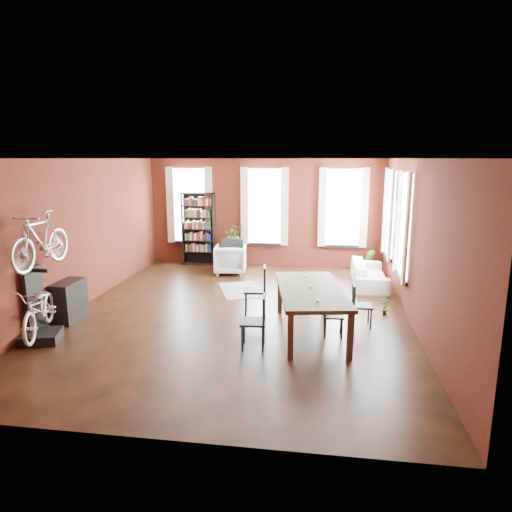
% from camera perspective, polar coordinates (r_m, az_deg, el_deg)
% --- Properties ---
extents(room, '(9.00, 9.04, 3.22)m').
position_cam_1_polar(room, '(9.81, -0.30, 5.88)').
color(room, black).
rests_on(room, ground).
extents(dining_table, '(1.55, 2.68, 0.86)m').
position_cam_1_polar(dining_table, '(8.59, 6.80, -6.80)').
color(dining_table, '#493C2B').
rests_on(dining_table, ground).
extents(dining_chair_a, '(0.46, 0.46, 0.93)m').
position_cam_1_polar(dining_chair_a, '(7.87, -0.37, -8.22)').
color(dining_chair_a, '#193738').
rests_on(dining_chair_a, ground).
extents(dining_chair_b, '(0.53, 0.53, 1.01)m').
position_cam_1_polar(dining_chair_b, '(9.54, -0.13, -4.30)').
color(dining_chair_b, '#202F1C').
rests_on(dining_chair_b, ground).
extents(dining_chair_c, '(0.38, 0.38, 0.80)m').
position_cam_1_polar(dining_chair_c, '(8.50, 9.66, -7.32)').
color(dining_chair_c, black).
rests_on(dining_chair_c, ground).
extents(dining_chair_d, '(0.40, 0.40, 0.84)m').
position_cam_1_polar(dining_chair_d, '(9.08, 13.10, -6.06)').
color(dining_chair_d, '#173432').
rests_on(dining_chair_d, ground).
extents(bookshelf, '(1.00, 0.32, 2.20)m').
position_cam_1_polar(bookshelf, '(13.99, -7.17, 3.38)').
color(bookshelf, black).
rests_on(bookshelf, ground).
extents(white_armchair, '(0.94, 0.89, 0.88)m').
position_cam_1_polar(white_armchair, '(12.91, -3.23, -0.26)').
color(white_armchair, silver).
rests_on(white_armchair, ground).
extents(cream_sofa, '(0.61, 2.08, 0.81)m').
position_cam_1_polar(cream_sofa, '(12.02, 14.01, -1.70)').
color(cream_sofa, beige).
rests_on(cream_sofa, ground).
extents(striped_rug, '(1.40, 1.73, 0.01)m').
position_cam_1_polar(striped_rug, '(11.33, -1.86, -4.28)').
color(striped_rug, black).
rests_on(striped_rug, ground).
extents(bike_trainer, '(0.76, 0.76, 0.18)m').
position_cam_1_polar(bike_trainer, '(9.09, -25.19, -9.12)').
color(bike_trainer, black).
rests_on(bike_trainer, ground).
extents(bike_wall_rack, '(0.16, 0.60, 1.30)m').
position_cam_1_polar(bike_wall_rack, '(9.21, -25.94, -5.23)').
color(bike_wall_rack, black).
rests_on(bike_wall_rack, ground).
extents(console_table, '(0.40, 0.80, 0.80)m').
position_cam_1_polar(console_table, '(9.94, -22.35, -5.20)').
color(console_table, black).
rests_on(console_table, ground).
extents(plant_stand, '(0.44, 0.44, 0.69)m').
position_cam_1_polar(plant_stand, '(13.57, -2.83, -0.05)').
color(plant_stand, black).
rests_on(plant_stand, ground).
extents(plant_by_sofa, '(0.38, 0.68, 0.30)m').
position_cam_1_polar(plant_by_sofa, '(13.38, 13.80, -1.41)').
color(plant_by_sofa, '#315E25').
rests_on(plant_by_sofa, ground).
extents(plant_small, '(0.25, 0.39, 0.13)m').
position_cam_1_polar(plant_small, '(9.98, 15.72, -6.67)').
color(plant_small, '#275120').
rests_on(plant_small, ground).
extents(bicycle_floor, '(0.83, 1.02, 1.68)m').
position_cam_1_polar(bicycle_floor, '(8.77, -25.68, -3.54)').
color(bicycle_floor, beige).
rests_on(bicycle_floor, bike_trainer).
extents(bicycle_hung, '(0.47, 1.00, 1.66)m').
position_cam_1_polar(bicycle_hung, '(8.77, -25.48, 3.94)').
color(bicycle_hung, '#A5A8AD').
rests_on(bicycle_hung, bike_wall_rack).
extents(plant_on_stand, '(0.74, 0.78, 0.48)m').
position_cam_1_polar(plant_on_stand, '(13.44, -2.83, 2.38)').
color(plant_on_stand, '#225020').
rests_on(plant_on_stand, plant_stand).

